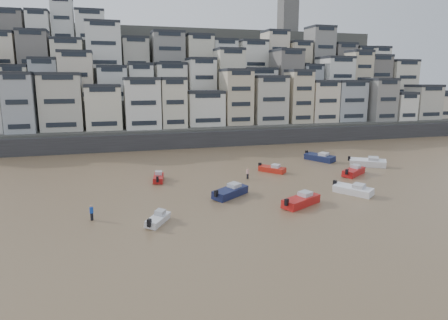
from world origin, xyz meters
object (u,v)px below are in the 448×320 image
object	(u,v)px
boat_e	(272,168)
boat_i	(320,156)
boat_c	(230,190)
boat_f	(158,177)
boat_a	(301,199)
boat_g	(368,161)
boat_b	(353,189)
boat_d	(354,170)
person_blue	(92,213)
person_pink	(248,173)
boat_j	(158,218)

from	to	relation	value
boat_e	boat_i	world-z (taller)	boat_i
boat_c	boat_f	size ratio (longest dim) A/B	1.28
boat_a	boat_g	bearing A→B (deg)	9.83
boat_g	boat_i	bearing A→B (deg)	165.20
boat_f	boat_i	xyz separation A→B (m)	(31.05, 6.65, 0.22)
boat_c	boat_b	bearing A→B (deg)	-49.44
boat_g	boat_f	xyz separation A→B (m)	(-36.72, 0.07, -0.24)
boat_d	person_blue	size ratio (longest dim) A/B	3.46
boat_c	boat_i	distance (m)	29.01
boat_a	person_blue	bearing A→B (deg)	147.64
boat_e	boat_i	bearing A→B (deg)	79.16
boat_g	boat_a	distance (m)	27.46
person_blue	boat_e	bearing A→B (deg)	29.45
person_pink	boat_g	bearing A→B (deg)	6.12
boat_e	boat_i	size ratio (longest dim) A/B	0.77
boat_f	boat_a	bearing A→B (deg)	-128.30
boat_d	boat_e	bearing A→B (deg)	120.08
person_blue	person_pink	world-z (taller)	same
boat_c	boat_e	bearing A→B (deg)	10.07
boat_c	boat_f	distance (m)	13.53
boat_i	boat_a	bearing A→B (deg)	-58.18
boat_g	boat_j	world-z (taller)	boat_g
boat_j	boat_d	world-z (taller)	boat_d
boat_d	person_blue	world-z (taller)	person_blue
boat_a	boat_i	xyz separation A→B (m)	(15.96, 23.64, 0.04)
boat_d	boat_c	bearing A→B (deg)	160.16
boat_d	person_blue	xyz separation A→B (m)	(-39.66, -10.17, 0.05)
boat_g	boat_j	xyz separation A→B (m)	(-39.08, -18.18, -0.31)
boat_d	boat_e	size ratio (longest dim) A/B	1.20
boat_g	person_pink	distance (m)	23.49
boat_g	boat_e	size ratio (longest dim) A/B	1.33
boat_g	boat_d	world-z (taller)	boat_g
boat_c	boat_a	size ratio (longest dim) A/B	1.01
boat_j	person_pink	size ratio (longest dim) A/B	2.52
boat_b	boat_i	bearing A→B (deg)	131.30
person_pink	boat_b	bearing A→B (deg)	-48.52
person_pink	person_blue	bearing A→B (deg)	-150.66
boat_a	boat_d	world-z (taller)	boat_a
boat_j	boat_f	bearing A→B (deg)	24.29
boat_f	boat_b	bearing A→B (deg)	-111.21
boat_b	boat_i	distance (m)	22.37
boat_b	boat_i	world-z (taller)	boat_i
boat_f	boat_i	distance (m)	31.76
boat_j	boat_d	distance (m)	35.42
boat_d	boat_i	size ratio (longest dim) A/B	0.92
boat_d	boat_e	distance (m)	13.00
boat_a	person_blue	distance (m)	24.30
person_blue	boat_c	bearing A→B (deg)	14.10
boat_c	boat_d	xyz separation A→B (m)	(22.54, 5.87, -0.04)
person_pink	boat_c	bearing A→B (deg)	-122.84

